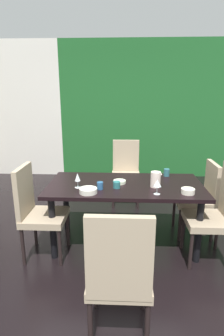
{
  "coord_description": "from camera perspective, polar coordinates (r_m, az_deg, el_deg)",
  "views": [
    {
      "loc": [
        0.24,
        -2.66,
        1.7
      ],
      "look_at": [
        0.11,
        0.34,
        0.85
      ],
      "focal_mm": 28.0,
      "sensor_mm": 36.0,
      "label": 1
    }
  ],
  "objects": [
    {
      "name": "chair_head_near",
      "position": [
        1.89,
        1.59,
        -21.76
      ],
      "size": [
        0.44,
        0.44,
        1.02
      ],
      "color": "tan",
      "rests_on": "ground_plane"
    },
    {
      "name": "cup_front",
      "position": [
        2.78,
        1.02,
        -3.68
      ],
      "size": [
        0.08,
        0.08,
        0.07
      ],
      "primitive_type": "cylinder",
      "color": "#29696D",
      "rests_on": "dining_table"
    },
    {
      "name": "chair_right_near",
      "position": [
        2.9,
        21.83,
        -8.68
      ],
      "size": [
        0.44,
        0.44,
        1.03
      ],
      "rotation": [
        0.0,
        0.0,
        1.57
      ],
      "color": "tan",
      "rests_on": "ground_plane"
    },
    {
      "name": "pitcher_right",
      "position": [
        2.84,
        9.48,
        -2.43
      ],
      "size": [
        0.12,
        0.11,
        0.17
      ],
      "color": "silver",
      "rests_on": "dining_table"
    },
    {
      "name": "chair_right_far",
      "position": [
        3.38,
        18.72,
        -5.55
      ],
      "size": [
        0.44,
        0.44,
        0.92
      ],
      "rotation": [
        0.0,
        0.0,
        1.57
      ],
      "color": "tan",
      "rests_on": "ground_plane"
    },
    {
      "name": "cup_left",
      "position": [
        2.75,
        -2.65,
        -3.87
      ],
      "size": [
        0.06,
        0.06,
        0.08
      ],
      "primitive_type": "cylinder",
      "color": "#2A5787",
      "rests_on": "dining_table"
    },
    {
      "name": "ground_plane",
      "position": [
        3.17,
        -2.28,
        -16.8
      ],
      "size": [
        5.73,
        5.73,
        0.02
      ],
      "primitive_type": "cube",
      "color": "black"
    },
    {
      "name": "chair_left_near",
      "position": [
        2.89,
        -16.11,
        -8.46
      ],
      "size": [
        0.44,
        0.44,
        1.0
      ],
      "rotation": [
        0.0,
        0.0,
        -1.57
      ],
      "color": "tan",
      "rests_on": "ground_plane"
    },
    {
      "name": "back_panel_interior",
      "position": [
        5.91,
        -19.7,
        11.67
      ],
      "size": [
        1.81,
        0.1,
        2.73
      ],
      "primitive_type": "cube",
      "color": "silver",
      "rests_on": "ground_plane"
    },
    {
      "name": "dining_table",
      "position": [
        2.95,
        2.88,
        -5.14
      ],
      "size": [
        1.71,
        0.85,
        0.74
      ],
      "color": "black",
      "rests_on": "ground_plane"
    },
    {
      "name": "serving_bowl_near_shelf",
      "position": [
        2.93,
        1.66,
        -3.02
      ],
      "size": [
        0.14,
        0.14,
        0.04
      ],
      "primitive_type": "cylinder",
      "color": "beige",
      "rests_on": "dining_table"
    },
    {
      "name": "chair_head_far",
      "position": [
        4.18,
        3.01,
        -0.29
      ],
      "size": [
        0.44,
        0.45,
        1.0
      ],
      "rotation": [
        0.0,
        0.0,
        3.14
      ],
      "color": "tan",
      "rests_on": "ground_plane"
    },
    {
      "name": "wine_glass_north",
      "position": [
        2.79,
        -7.51,
        -2.12
      ],
      "size": [
        0.07,
        0.07,
        0.16
      ],
      "color": "silver",
      "rests_on": "dining_table"
    },
    {
      "name": "serving_bowl_east",
      "position": [
        2.74,
        16.2,
        -4.84
      ],
      "size": [
        0.14,
        0.14,
        0.05
      ],
      "primitive_type": "cylinder",
      "color": "silver",
      "rests_on": "dining_table"
    },
    {
      "name": "wine_glass_corner",
      "position": [
        2.63,
        9.84,
        -3.36
      ],
      "size": [
        0.08,
        0.08,
        0.15
      ],
      "color": "silver",
      "rests_on": "dining_table"
    },
    {
      "name": "garden_window_panel",
      "position": [
        5.53,
        9.7,
        12.12
      ],
      "size": [
        3.92,
        0.1,
        2.73
      ],
      "primitive_type": "cube",
      "color": "#1E5C27",
      "rests_on": "ground_plane"
    },
    {
      "name": "serving_bowl_west",
      "position": [
        2.66,
        -5.2,
        -4.92
      ],
      "size": [
        0.18,
        0.18,
        0.05
      ],
      "primitive_type": "cylinder",
      "color": "silver",
      "rests_on": "dining_table"
    },
    {
      "name": "cup_near_window",
      "position": [
        3.25,
        11.79,
        -0.96
      ],
      "size": [
        0.07,
        0.07,
        0.09
      ],
      "primitive_type": "cylinder",
      "color": "#2E6570",
      "rests_on": "dining_table"
    }
  ]
}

